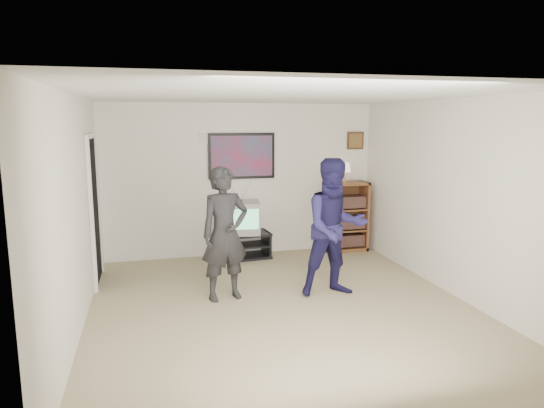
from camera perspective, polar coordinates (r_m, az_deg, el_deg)
name	(u,v)px	position (r m, az deg, el deg)	size (l,w,h in m)	color
room_shell	(275,201)	(5.94, 0.37, 0.38)	(4.51, 5.00, 2.51)	#8E7F5A
media_stand	(244,245)	(7.95, -3.36, -4.88)	(0.88, 0.54, 0.42)	black
crt_television	(240,217)	(7.83, -3.74, -1.59)	(0.61, 0.52, 0.52)	gray
bookshelf	(345,216)	(8.43, 8.63, -1.46)	(0.72, 0.41, 1.19)	#533B18
table_lamp	(345,172)	(8.35, 8.56, 3.71)	(0.21, 0.21, 0.33)	beige
person_tall	(225,234)	(6.04, -5.57, -3.51)	(0.61, 0.40, 1.67)	black
person_short	(335,228)	(6.20, 7.42, -2.78)	(0.86, 0.67, 1.76)	#1D1945
controller_left	(221,196)	(6.16, -6.02, 0.98)	(0.04, 0.12, 0.04)	white
controller_right	(331,210)	(6.36, 7.01, -0.75)	(0.03, 0.11, 0.03)	white
poster	(242,156)	(7.96, -3.58, 5.66)	(1.10, 0.03, 0.75)	black
air_vent	(208,138)	(7.86, -7.59, 7.73)	(0.28, 0.02, 0.14)	white
small_picture	(355,141)	(8.55, 9.78, 7.37)	(0.30, 0.03, 0.30)	#452915
doorway	(94,211)	(7.06, -20.21, -0.77)	(0.03, 0.85, 2.00)	black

